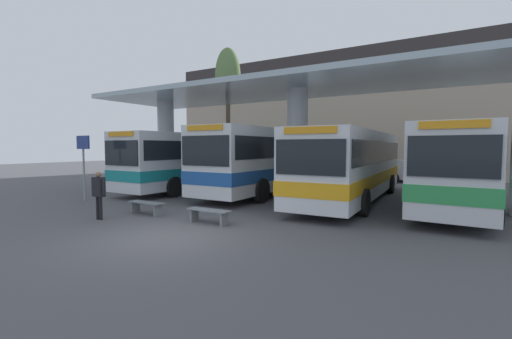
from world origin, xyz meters
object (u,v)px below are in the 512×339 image
(poplar_tree_behind_left, at_px, (228,79))
(transit_bus_left_bay, at_px, (199,159))
(parked_car_street, at_px, (377,166))
(pedestrian_waiting, at_px, (99,191))
(waiting_bench_mid_platform, at_px, (146,205))
(transit_bus_right_bay, at_px, (354,162))
(transit_bus_center_bay, at_px, (275,157))
(info_sign_platform, at_px, (83,155))
(transit_bus_far_right_bay, at_px, (459,163))
(waiting_bench_near_pillar, at_px, (209,213))

(poplar_tree_behind_left, bearing_deg, transit_bus_left_bay, -76.17)
(poplar_tree_behind_left, relative_size, parked_car_street, 2.10)
(pedestrian_waiting, bearing_deg, waiting_bench_mid_platform, 65.18)
(parked_car_street, bearing_deg, transit_bus_right_bay, -81.28)
(poplar_tree_behind_left, bearing_deg, transit_bus_center_bay, -30.26)
(poplar_tree_behind_left, bearing_deg, parked_car_street, 32.89)
(info_sign_platform, bearing_deg, parked_car_street, 60.78)
(transit_bus_left_bay, xyz_separation_m, transit_bus_right_bay, (9.06, 0.33, -0.04))
(transit_bus_far_right_bay, height_order, poplar_tree_behind_left, poplar_tree_behind_left)
(transit_bus_center_bay, relative_size, waiting_bench_near_pillar, 8.01)
(transit_bus_center_bay, xyz_separation_m, transit_bus_far_right_bay, (8.79, -0.36, -0.09))
(transit_bus_right_bay, bearing_deg, transit_bus_center_bay, -12.96)
(waiting_bench_mid_platform, xyz_separation_m, pedestrian_waiting, (-0.65, -1.46, 0.66))
(transit_bus_center_bay, xyz_separation_m, transit_bus_right_bay, (4.57, -0.86, -0.14))
(transit_bus_left_bay, height_order, waiting_bench_mid_platform, transit_bus_left_bay)
(transit_bus_left_bay, height_order, pedestrian_waiting, transit_bus_left_bay)
(transit_bus_far_right_bay, xyz_separation_m, waiting_bench_mid_platform, (-9.78, -7.89, -1.47))
(transit_bus_right_bay, bearing_deg, poplar_tree_behind_left, -24.39)
(poplar_tree_behind_left, distance_m, parked_car_street, 12.56)
(transit_bus_far_right_bay, bearing_deg, pedestrian_waiting, 43.17)
(waiting_bench_mid_platform, xyz_separation_m, poplar_tree_behind_left, (-4.59, 11.51, 6.98))
(transit_bus_center_bay, height_order, waiting_bench_mid_platform, transit_bus_center_bay)
(transit_bus_far_right_bay, distance_m, info_sign_platform, 16.32)
(waiting_bench_near_pillar, xyz_separation_m, parked_car_street, (1.63, 17.44, 0.75))
(pedestrian_waiting, height_order, parked_car_street, parked_car_street)
(poplar_tree_behind_left, bearing_deg, waiting_bench_mid_platform, -68.24)
(transit_bus_center_bay, xyz_separation_m, parked_car_street, (3.57, 9.18, -0.81))
(transit_bus_right_bay, xyz_separation_m, poplar_tree_behind_left, (-10.15, 4.12, 5.56))
(waiting_bench_mid_platform, xyz_separation_m, info_sign_platform, (-4.83, 0.64, 1.80))
(waiting_bench_mid_platform, bearing_deg, transit_bus_left_bay, 116.35)
(transit_bus_left_bay, bearing_deg, transit_bus_far_right_bay, -176.27)
(waiting_bench_mid_platform, bearing_deg, poplar_tree_behind_left, 111.76)
(waiting_bench_mid_platform, height_order, pedestrian_waiting, pedestrian_waiting)
(poplar_tree_behind_left, bearing_deg, transit_bus_far_right_bay, -14.13)
(transit_bus_center_bay, bearing_deg, poplar_tree_behind_left, -30.75)
(waiting_bench_near_pillar, bearing_deg, transit_bus_far_right_bay, 49.07)
(transit_bus_left_bay, relative_size, transit_bus_right_bay, 0.91)
(transit_bus_center_bay, xyz_separation_m, pedestrian_waiting, (-1.64, -9.72, -0.90))
(waiting_bench_mid_platform, bearing_deg, transit_bus_right_bay, 53.07)
(info_sign_platform, distance_m, pedestrian_waiting, 4.81)
(waiting_bench_near_pillar, bearing_deg, poplar_tree_behind_left, 123.20)
(waiting_bench_near_pillar, bearing_deg, transit_bus_center_bay, 103.28)
(poplar_tree_behind_left, bearing_deg, waiting_bench_near_pillar, -56.80)
(transit_bus_far_right_bay, height_order, parked_car_street, transit_bus_far_right_bay)
(pedestrian_waiting, relative_size, poplar_tree_behind_left, 0.17)
(transit_bus_center_bay, bearing_deg, transit_bus_far_right_bay, 177.16)
(transit_bus_left_bay, xyz_separation_m, info_sign_platform, (-1.33, -6.43, 0.34))
(transit_bus_right_bay, xyz_separation_m, transit_bus_far_right_bay, (4.22, 0.50, 0.05))
(waiting_bench_near_pillar, distance_m, waiting_bench_mid_platform, 2.94)
(transit_bus_left_bay, distance_m, waiting_bench_near_pillar, 9.67)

